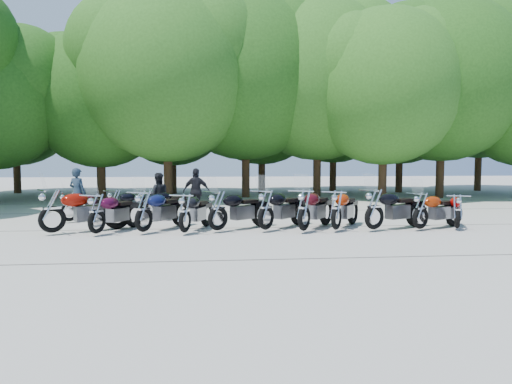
{
  "coord_description": "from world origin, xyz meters",
  "views": [
    {
      "loc": [
        -1.32,
        -12.31,
        2.07
      ],
      "look_at": [
        0.0,
        1.5,
        1.1
      ],
      "focal_mm": 32.0,
      "sensor_mm": 36.0,
      "label": 1
    }
  ],
  "objects": [
    {
      "name": "motorcycle_8",
      "position": [
        3.33,
        0.39,
        0.71
      ],
      "size": [
        2.58,
        1.78,
        1.41
      ],
      "primitive_type": null,
      "rotation": [
        0.0,
        0.0,
        2.02
      ],
      "color": "black",
      "rests_on": "ground"
    },
    {
      "name": "ground",
      "position": [
        0.0,
        0.0,
        0.0
      ],
      "size": [
        90.0,
        90.0,
        0.0
      ],
      "primitive_type": "plane",
      "color": "#A7A297",
      "rests_on": "ground"
    },
    {
      "name": "motorcycle_6",
      "position": [
        1.26,
        0.34,
        0.71
      ],
      "size": [
        2.03,
        2.5,
        1.42
      ],
      "primitive_type": null,
      "rotation": [
        0.0,
        0.0,
        2.55
      ],
      "color": "#3B080F",
      "rests_on": "ground"
    },
    {
      "name": "motorcycle_5",
      "position": [
        0.21,
        0.64,
        0.69
      ],
      "size": [
        2.21,
        2.31,
        1.39
      ],
      "primitive_type": null,
      "rotation": [
        0.0,
        0.0,
        2.4
      ],
      "color": "black",
      "rests_on": "ground"
    },
    {
      "name": "tree_15",
      "position": [
        16.61,
        17.02,
        7.03
      ],
      "size": [
        9.67,
        9.67,
        11.86
      ],
      "color": "#3A2614",
      "rests_on": "ground"
    },
    {
      "name": "rider_1",
      "position": [
        -3.26,
        4.14,
        0.81
      ],
      "size": [
        0.89,
        0.75,
        1.62
      ],
      "primitive_type": "imported",
      "rotation": [
        0.0,
        0.0,
        3.33
      ],
      "color": "black",
      "rests_on": "ground"
    },
    {
      "name": "motorcycle_4",
      "position": [
        -1.17,
        0.66,
        0.68
      ],
      "size": [
        2.34,
        2.07,
        1.36
      ],
      "primitive_type": null,
      "rotation": [
        0.0,
        0.0,
        2.24
      ],
      "color": "black",
      "rests_on": "ground"
    },
    {
      "name": "tree_12",
      "position": [
        1.8,
        16.47,
        5.72
      ],
      "size": [
        7.88,
        7.88,
        9.67
      ],
      "color": "#3A2614",
      "rests_on": "ground"
    },
    {
      "name": "tree_11",
      "position": [
        -3.76,
        16.43,
        5.49
      ],
      "size": [
        7.56,
        7.56,
        9.28
      ],
      "color": "#3A2614",
      "rests_on": "ground"
    },
    {
      "name": "tree_2",
      "position": [
        -7.25,
        12.84,
        5.31
      ],
      "size": [
        7.31,
        7.31,
        8.97
      ],
      "color": "#3A2614",
      "rests_on": "ground"
    },
    {
      "name": "rider_2",
      "position": [
        -1.93,
        4.99,
        0.88
      ],
      "size": [
        1.1,
        0.63,
        1.77
      ],
      "primitive_type": "imported",
      "rotation": [
        0.0,
        0.0,
        2.94
      ],
      "color": "black",
      "rests_on": "ground"
    },
    {
      "name": "motorcycle_1",
      "position": [
        -4.48,
        0.41,
        0.66
      ],
      "size": [
        1.65,
        2.39,
        1.31
      ],
      "primitive_type": null,
      "rotation": [
        0.0,
        0.0,
        2.69
      ],
      "color": "#380721",
      "rests_on": "ground"
    },
    {
      "name": "tree_13",
      "position": [
        6.69,
        17.47,
        6.04
      ],
      "size": [
        8.31,
        8.31,
        10.2
      ],
      "color": "#3A2614",
      "rests_on": "ground"
    },
    {
      "name": "motorcycle_0",
      "position": [
        -5.72,
        0.64,
        0.72
      ],
      "size": [
        2.58,
        2.04,
        1.45
      ],
      "primitive_type": null,
      "rotation": [
        0.0,
        0.0,
        2.14
      ],
      "color": "maroon",
      "rests_on": "ground"
    },
    {
      "name": "motorcycle_10",
      "position": [
        5.86,
        0.42,
        0.6
      ],
      "size": [
        1.43,
        2.22,
        1.21
      ],
      "primitive_type": null,
      "rotation": [
        0.0,
        0.0,
        2.74
      ],
      "color": "#9F0605",
      "rests_on": "ground"
    },
    {
      "name": "motorcycle_11",
      "position": [
        -6.03,
        3.15,
        0.59
      ],
      "size": [
        2.17,
        1.35,
        1.18
      ],
      "primitive_type": null,
      "rotation": [
        0.0,
        0.0,
        1.94
      ],
      "color": "#34070F",
      "rests_on": "ground"
    },
    {
      "name": "tree_3",
      "position": [
        -3.57,
        11.24,
        6.32
      ],
      "size": [
        8.7,
        8.7,
        10.67
      ],
      "color": "#3A2614",
      "rests_on": "ground"
    },
    {
      "name": "rider_0",
      "position": [
        -6.12,
        4.43,
        0.9
      ],
      "size": [
        0.77,
        0.66,
        1.8
      ],
      "primitive_type": "imported",
      "rotation": [
        0.0,
        0.0,
        2.73
      ],
      "color": "#1D2D3D",
      "rests_on": "ground"
    },
    {
      "name": "tree_5",
      "position": [
        4.61,
        13.2,
        6.57
      ],
      "size": [
        9.04,
        9.04,
        11.1
      ],
      "color": "#3A2614",
      "rests_on": "ground"
    },
    {
      "name": "tree_10",
      "position": [
        -8.29,
        16.97,
        5.66
      ],
      "size": [
        7.78,
        7.78,
        9.55
      ],
      "color": "#3A2614",
      "rests_on": "ground"
    },
    {
      "name": "motorcycle_7",
      "position": [
        2.23,
        0.47,
        0.68
      ],
      "size": [
        1.92,
        2.42,
        1.36
      ],
      "primitive_type": null,
      "rotation": [
        0.0,
        0.0,
        2.57
      ],
      "color": "#992205",
      "rests_on": "ground"
    },
    {
      "name": "tree_14",
      "position": [
        10.68,
        16.09,
        5.83
      ],
      "size": [
        8.02,
        8.02,
        9.84
      ],
      "color": "#3A2614",
      "rests_on": "ground"
    },
    {
      "name": "motorcycle_9",
      "position": [
        4.73,
        0.42,
        0.64
      ],
      "size": [
        2.33,
        1.66,
        1.28
      ],
      "primitive_type": null,
      "rotation": [
        0.0,
        0.0,
        2.05
      ],
      "color": "#8C2405",
      "rests_on": "ground"
    },
    {
      "name": "motorcycle_3",
      "position": [
        -2.09,
        0.37,
        0.65
      ],
      "size": [
        1.46,
        2.4,
        1.3
      ],
      "primitive_type": null,
      "rotation": [
        0.0,
        0.0,
        2.78
      ],
      "color": "black",
      "rests_on": "ground"
    },
    {
      "name": "tree_9",
      "position": [
        -13.53,
        17.59,
        5.52
      ],
      "size": [
        7.59,
        7.59,
        9.32
      ],
      "color": "#3A2614",
      "rests_on": "ground"
    },
    {
      "name": "tree_7",
      "position": [
        11.2,
        11.78,
        6.39
      ],
      "size": [
        8.79,
        8.79,
        10.79
      ],
      "color": "#3A2614",
      "rests_on": "ground"
    },
    {
      "name": "tree_6",
      "position": [
        7.55,
        10.82,
        5.81
      ],
      "size": [
        8.0,
        8.0,
        9.82
      ],
      "color": "#3A2614",
      "rests_on": "ground"
    },
    {
      "name": "tree_4",
      "position": [
        0.54,
        13.09,
        6.64
      ],
      "size": [
        9.13,
        9.13,
        11.2
      ],
      "color": "#3A2614",
      "rests_on": "ground"
    },
    {
      "name": "motorcycle_2",
      "position": [
        -3.24,
        0.58,
        0.69
      ],
      "size": [
        1.9,
        2.47,
        1.38
      ],
      "primitive_type": null,
      "rotation": [
        0.0,
        0.0,
        2.59
      ],
      "color": "#0D133C",
      "rests_on": "ground"
    },
    {
      "name": "motorcycle_13",
      "position": [
        -3.52,
        3.19,
        0.63
      ],
      "size": [
        2.3,
        1.52,
        1.25
      ],
      "primitive_type": null,
      "rotation": [
        0.0,
        0.0,
        1.99
      ],
      "color": "black",
      "rests_on": "ground"
    },
    {
      "name": "motorcycle_12",
      "position": [
        -4.59,
        3.35,
        0.61
      ],
      "size": [
        1.96,
        2.01,
        1.22
      ],
      "primitive_type": null,
      "rotation": [
        0.0,
        0.0,
        2.38
      ],
      "color": "black",
      "rests_on": "ground"
    }
  ]
}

